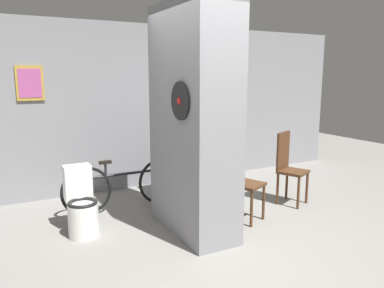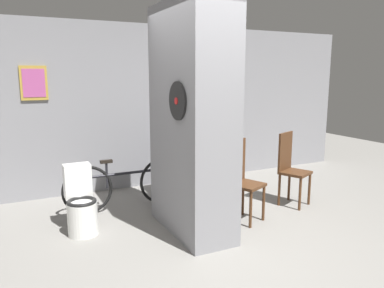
{
  "view_description": "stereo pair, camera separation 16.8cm",
  "coord_description": "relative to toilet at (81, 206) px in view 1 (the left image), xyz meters",
  "views": [
    {
      "loc": [
        -2.07,
        -3.07,
        1.82
      ],
      "look_at": [
        0.11,
        1.04,
        0.95
      ],
      "focal_mm": 35.0,
      "sensor_mm": 36.0,
      "label": 1
    },
    {
      "loc": [
        -1.92,
        -3.15,
        1.82
      ],
      "look_at": [
        0.11,
        1.04,
        0.95
      ],
      "focal_mm": 35.0,
      "sensor_mm": 36.0,
      "label": 2
    }
  ],
  "objects": [
    {
      "name": "bicycle",
      "position": [
        0.7,
        0.54,
        0.01
      ],
      "size": [
        1.7,
        0.42,
        0.71
      ],
      "color": "black",
      "rests_on": "ground_plane"
    },
    {
      "name": "chair_near_pillar",
      "position": [
        1.89,
        -0.49,
        0.22
      ],
      "size": [
        0.48,
        0.48,
        1.02
      ],
      "rotation": [
        0.0,
        0.0,
        0.41
      ],
      "color": "#4C2D19",
      "rests_on": "ground_plane"
    },
    {
      "name": "ground_plane",
      "position": [
        1.28,
        -1.13,
        -0.33
      ],
      "size": [
        14.0,
        14.0,
        0.0
      ],
      "primitive_type": "plane",
      "color": "gray"
    },
    {
      "name": "chair_by_doorway",
      "position": [
        2.83,
        -0.29,
        0.22
      ],
      "size": [
        0.48,
        0.48,
        1.02
      ],
      "rotation": [
        0.0,
        0.0,
        0.42
      ],
      "color": "#4C2D19",
      "rests_on": "ground_plane"
    },
    {
      "name": "bottle_tall",
      "position": [
        1.72,
        0.68,
        0.63
      ],
      "size": [
        0.08,
        0.08,
        0.25
      ],
      "color": "olive",
      "rests_on": "counter_shelf"
    },
    {
      "name": "pillar_center",
      "position": [
        1.19,
        -0.48,
        0.97
      ],
      "size": [
        0.58,
        1.29,
        2.6
      ],
      "color": "gray",
      "rests_on": "ground_plane"
    },
    {
      "name": "toilet",
      "position": [
        0.0,
        0.0,
        0.0
      ],
      "size": [
        0.34,
        0.5,
        0.78
      ],
      "color": "white",
      "rests_on": "ground_plane"
    },
    {
      "name": "wall_back",
      "position": [
        1.28,
        1.5,
        0.97
      ],
      "size": [
        8.0,
        0.09,
        2.6
      ],
      "color": "gray",
      "rests_on": "ground_plane"
    },
    {
      "name": "bottle_short",
      "position": [
        1.61,
        0.73,
        0.61
      ],
      "size": [
        0.07,
        0.07,
        0.21
      ],
      "color": "#19598C",
      "rests_on": "counter_shelf"
    },
    {
      "name": "counter_shelf",
      "position": [
        1.97,
        0.75,
        0.1
      ],
      "size": [
        1.26,
        0.44,
        0.87
      ],
      "color": "gray",
      "rests_on": "ground_plane"
    }
  ]
}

